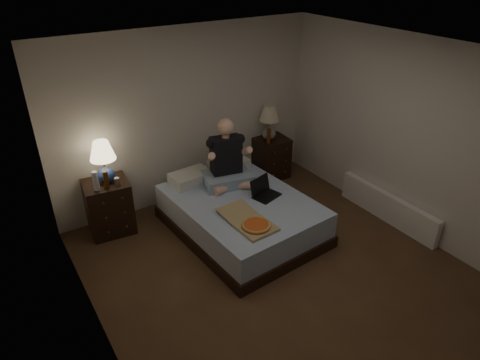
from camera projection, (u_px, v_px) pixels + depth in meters
floor at (282, 275)px, 5.00m from camera, size 4.00×4.50×0.00m
ceiling at (295, 58)px, 3.79m from camera, size 4.00×4.50×0.00m
wall_back at (188, 117)px, 6.05m from camera, size 4.00×0.00×2.50m
wall_left at (93, 247)px, 3.44m from camera, size 0.00×4.50×2.50m
wall_right at (413, 139)px, 5.35m from camera, size 0.00×4.50×2.50m
bed at (241, 215)px, 5.66m from camera, size 1.61×2.07×0.49m
nightstand_left at (109, 207)px, 5.62m from camera, size 0.61×0.56×0.72m
nightstand_right at (271, 158)px, 6.98m from camera, size 0.54×0.49×0.67m
lamp_left at (104, 162)px, 5.34m from camera, size 0.38×0.38×0.56m
lamp_right at (269, 123)px, 6.66m from camera, size 0.37×0.37×0.56m
water_bottle at (96, 181)px, 5.23m from camera, size 0.07×0.07×0.25m
soda_can at (117, 181)px, 5.37m from camera, size 0.07×0.07×0.10m
beer_bottle_left at (106, 180)px, 5.28m from camera, size 0.06×0.06×0.23m
beer_bottle_right at (269, 136)px, 6.61m from camera, size 0.06×0.06×0.23m
person at (227, 153)px, 5.67m from camera, size 0.76×0.65×0.93m
laptop at (267, 189)px, 5.53m from camera, size 0.40×0.36×0.24m
pizza_box at (256, 226)px, 4.94m from camera, size 0.44×0.78×0.08m
radiator at (387, 207)px, 5.91m from camera, size 0.10×1.60×0.40m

